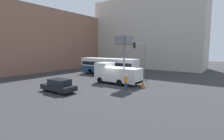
{
  "coord_description": "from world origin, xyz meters",
  "views": [
    {
      "loc": [
        -19.51,
        -13.51,
        4.86
      ],
      "look_at": [
        0.72,
        0.68,
        1.89
      ],
      "focal_mm": 28.0,
      "sensor_mm": 36.0,
      "label": 1
    }
  ],
  "objects_px": {
    "parked_car_curbside": "(59,86)",
    "traffic_cone_near_truck": "(143,85)",
    "road_worker_near_truck": "(126,82)",
    "city_bus": "(108,65)",
    "road_worker_directing": "(133,75)",
    "utility_truck": "(117,73)",
    "traffic_light_pole": "(141,53)"
  },
  "relations": [
    {
      "from": "city_bus",
      "to": "traffic_light_pole",
      "type": "distance_m",
      "value": 6.61
    },
    {
      "from": "road_worker_directing",
      "to": "traffic_light_pole",
      "type": "bearing_deg",
      "value": -174.94
    },
    {
      "from": "traffic_light_pole",
      "to": "road_worker_near_truck",
      "type": "relative_size",
      "value": 3.32
    },
    {
      "from": "utility_truck",
      "to": "traffic_light_pole",
      "type": "height_order",
      "value": "utility_truck"
    },
    {
      "from": "road_worker_near_truck",
      "to": "road_worker_directing",
      "type": "bearing_deg",
      "value": -28.13
    },
    {
      "from": "road_worker_near_truck",
      "to": "city_bus",
      "type": "bearing_deg",
      "value": -0.72
    },
    {
      "from": "traffic_light_pole",
      "to": "parked_car_curbside",
      "type": "distance_m",
      "value": 15.44
    },
    {
      "from": "utility_truck",
      "to": "road_worker_near_truck",
      "type": "relative_size",
      "value": 3.53
    },
    {
      "from": "road_worker_near_truck",
      "to": "parked_car_curbside",
      "type": "bearing_deg",
      "value": 87.35
    },
    {
      "from": "traffic_cone_near_truck",
      "to": "road_worker_near_truck",
      "type": "bearing_deg",
      "value": 147.04
    },
    {
      "from": "road_worker_near_truck",
      "to": "parked_car_curbside",
      "type": "height_order",
      "value": "road_worker_near_truck"
    },
    {
      "from": "utility_truck",
      "to": "traffic_cone_near_truck",
      "type": "height_order",
      "value": "utility_truck"
    },
    {
      "from": "utility_truck",
      "to": "parked_car_curbside",
      "type": "relative_size",
      "value": 1.51
    },
    {
      "from": "city_bus",
      "to": "traffic_cone_near_truck",
      "type": "bearing_deg",
      "value": 144.26
    },
    {
      "from": "road_worker_near_truck",
      "to": "traffic_cone_near_truck",
      "type": "xyz_separation_m",
      "value": [
        2.04,
        -1.32,
        -0.56
      ]
    },
    {
      "from": "traffic_cone_near_truck",
      "to": "city_bus",
      "type": "bearing_deg",
      "value": 58.13
    },
    {
      "from": "city_bus",
      "to": "road_worker_directing",
      "type": "bearing_deg",
      "value": 153.73
    },
    {
      "from": "city_bus",
      "to": "traffic_cone_near_truck",
      "type": "xyz_separation_m",
      "value": [
        -6.16,
        -9.91,
        -1.47
      ]
    },
    {
      "from": "utility_truck",
      "to": "traffic_cone_near_truck",
      "type": "xyz_separation_m",
      "value": [
        -0.32,
        -4.18,
        -1.18
      ]
    },
    {
      "from": "traffic_light_pole",
      "to": "road_worker_near_truck",
      "type": "height_order",
      "value": "traffic_light_pole"
    },
    {
      "from": "road_worker_near_truck",
      "to": "traffic_cone_near_truck",
      "type": "height_order",
      "value": "road_worker_near_truck"
    },
    {
      "from": "traffic_light_pole",
      "to": "traffic_cone_near_truck",
      "type": "relative_size",
      "value": 7.87
    },
    {
      "from": "traffic_cone_near_truck",
      "to": "traffic_light_pole",
      "type": "bearing_deg",
      "value": 27.73
    },
    {
      "from": "utility_truck",
      "to": "city_bus",
      "type": "bearing_deg",
      "value": 44.45
    },
    {
      "from": "parked_car_curbside",
      "to": "city_bus",
      "type": "bearing_deg",
      "value": 12.46
    },
    {
      "from": "utility_truck",
      "to": "parked_car_curbside",
      "type": "height_order",
      "value": "utility_truck"
    },
    {
      "from": "traffic_light_pole",
      "to": "traffic_cone_near_truck",
      "type": "bearing_deg",
      "value": -152.27
    },
    {
      "from": "road_worker_near_truck",
      "to": "parked_car_curbside",
      "type": "relative_size",
      "value": 0.43
    },
    {
      "from": "utility_truck",
      "to": "parked_car_curbside",
      "type": "distance_m",
      "value": 8.31
    },
    {
      "from": "parked_car_curbside",
      "to": "traffic_cone_near_truck",
      "type": "bearing_deg",
      "value": -42.61
    },
    {
      "from": "utility_truck",
      "to": "parked_car_curbside",
      "type": "bearing_deg",
      "value": 160.82
    },
    {
      "from": "traffic_light_pole",
      "to": "traffic_cone_near_truck",
      "type": "distance_m",
      "value": 9.03
    }
  ]
}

